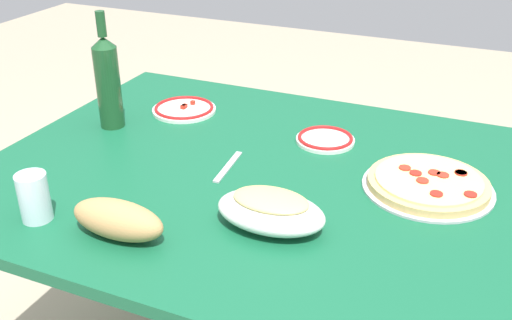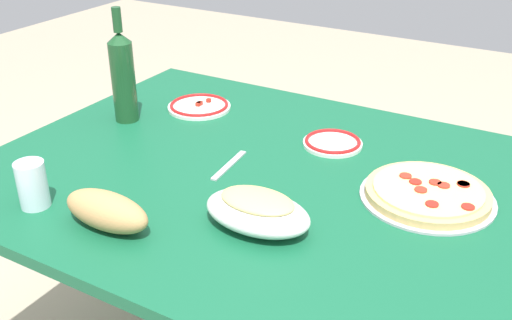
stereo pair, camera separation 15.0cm
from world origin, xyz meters
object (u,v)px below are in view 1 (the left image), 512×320
Objects in this scene: pepperoni_pizza at (428,184)px; side_plate_far at (325,139)px; wine_bottle at (108,81)px; baked_pasta_dish at (271,210)px; dining_table at (256,206)px; bread_loaf at (118,220)px; side_plate_near at (184,109)px; water_glass at (34,197)px.

pepperoni_pizza is 0.34m from side_plate_far.
side_plate_far is (-0.61, -0.14, -0.13)m from wine_bottle.
wine_bottle reaches higher than baked_pasta_dish.
dining_table is 0.56m from wine_bottle.
bread_loaf reaches higher than dining_table.
side_plate_far is 0.66m from bread_loaf.
dining_table is at bearing 143.32° from side_plate_near.
bread_loaf is at bearing 126.79° from wine_bottle.
water_glass is at bearing 90.74° from side_plate_near.
wine_bottle is 0.59m from bread_loaf.
bread_loaf is at bearing 68.79° from dining_table.
wine_bottle is 1.71× the size of side_plate_near.
wine_bottle is at bearing -10.13° from dining_table.
pepperoni_pizza is 0.92× the size of wine_bottle.
pepperoni_pizza is at bearing -140.76° from bread_loaf.
pepperoni_pizza is at bearing -133.79° from baked_pasta_dish.
side_plate_near is at bearing -127.79° from wine_bottle.
dining_table is at bearing -131.56° from water_glass.
water_glass is (0.35, 0.40, 0.16)m from dining_table.
baked_pasta_dish is at bearing 153.88° from wine_bottle.
water_glass is 0.67× the size of side_plate_far.
pepperoni_pizza is at bearing -148.19° from water_glass.
bread_loaf is (0.56, 0.46, 0.03)m from pepperoni_pizza.
side_plate_near is 0.92× the size of bread_loaf.
baked_pasta_dish is 0.45m from side_plate_far.
wine_bottle is 0.64m from side_plate_far.
pepperoni_pizza is 1.58× the size of side_plate_near.
baked_pasta_dish reaches higher than dining_table.
side_plate_near is at bearing -4.41° from side_plate_far.
side_plate_near is at bearing -44.87° from baked_pasta_dish.
side_plate_far is at bearing -126.28° from water_glass.
water_glass is at bearing 106.89° from wine_bottle.
bread_loaf is (0.28, 0.16, -0.00)m from baked_pasta_dish.
bread_loaf is (0.15, 0.38, 0.15)m from dining_table.
water_glass is 0.56× the size of side_plate_near.
pepperoni_pizza is 1.90× the size of side_plate_far.
baked_pasta_dish is 0.71× the size of wine_bottle.
bread_loaf is at bearing -175.54° from water_glass.
dining_table is at bearing 169.87° from wine_bottle.
dining_table is at bearing 64.68° from side_plate_far.
baked_pasta_dish is 1.13× the size of bread_loaf.
wine_bottle is at bearing -73.11° from water_glass.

